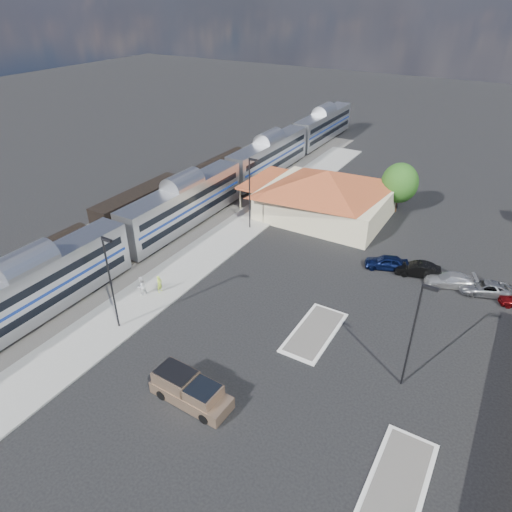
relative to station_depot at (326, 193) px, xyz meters
The scene contains 19 objects.
ground 24.63m from the station_depot, 79.24° to the right, with size 280.00×280.00×0.00m, color black.
railbed 23.14m from the station_depot, 135.78° to the right, with size 16.00×100.00×0.12m, color #4C4944.
platform 19.71m from the station_depot, 112.45° to the right, with size 5.50×92.00×0.18m, color gray.
passenger_train 17.79m from the station_depot, 139.08° to the right, with size 3.00×104.00×5.55m.
freight_cars 23.40m from the station_depot, 146.30° to the right, with size 2.80×46.00×4.00m.
station_depot is the anchor object (origin of this frame).
traffic_island_south 23.80m from the station_depot, 68.74° to the right, with size 3.30×7.50×0.21m.
traffic_island_north 37.12m from the station_depot, 59.88° to the right, with size 3.30×7.50×0.21m.
lamp_plat_s 30.74m from the station_depot, 101.94° to the right, with size 1.08×0.25×9.00m.
lamp_plat_n 10.45m from the station_depot, 128.41° to the right, with size 1.08×0.25×9.00m.
lamp_lot 29.30m from the station_depot, 55.24° to the right, with size 1.08×0.25×9.00m.
tree_depot 9.69m from the station_depot, 38.43° to the left, with size 4.71×4.71×6.63m.
pickup_truck 33.66m from the station_depot, 83.05° to the right, with size 6.13×2.46×2.09m.
person_a 25.20m from the station_depot, 105.63° to the right, with size 0.65×0.43×1.78m, color #BFE046.
person_b 26.68m from the station_depot, 107.43° to the right, with size 0.94×0.73×1.93m, color white.
parked_car_a 13.92m from the station_depot, 38.76° to the right, with size 1.78×4.43×1.51m, color #0C1740.
parked_car_b 16.36m from the station_depot, 30.81° to the right, with size 1.56×4.47×1.47m, color black.
parked_car_c 19.28m from the station_depot, 26.67° to the right, with size 1.96×4.83×1.40m, color silver.
parked_car_d 22.06m from the station_depot, 22.21° to the right, with size 2.24×4.87×1.35m, color gray.
Camera 1 is at (15.13, -26.72, 25.65)m, focal length 32.00 mm.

